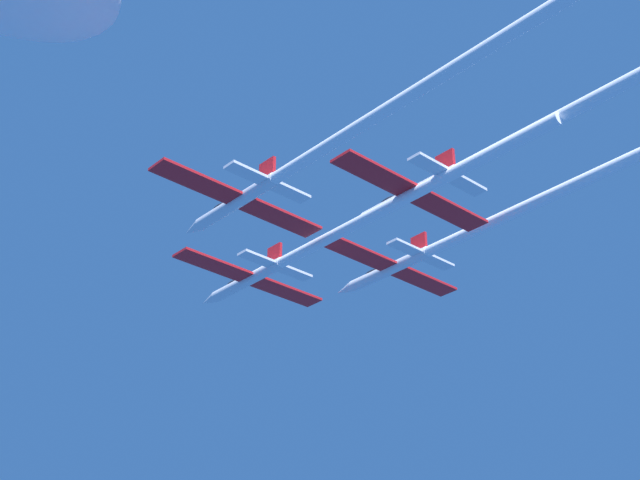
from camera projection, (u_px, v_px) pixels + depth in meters
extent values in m
cylinder|color=white|center=(247.00, 280.00, 88.72)|extent=(1.09, 9.94, 1.09)
cone|color=white|center=(209.00, 300.00, 92.68)|extent=(1.07, 2.19, 1.07)
ellipsoid|color=black|center=(233.00, 283.00, 90.36)|extent=(0.77, 1.99, 0.55)
cube|color=red|center=(213.00, 265.00, 85.84)|extent=(7.56, 2.19, 0.24)
cube|color=red|center=(286.00, 292.00, 90.95)|extent=(7.56, 2.19, 0.24)
cube|color=red|center=(275.00, 253.00, 86.75)|extent=(0.29, 1.79, 1.59)
cube|color=white|center=(257.00, 258.00, 84.66)|extent=(3.40, 1.31, 0.24)
cube|color=white|center=(294.00, 273.00, 87.32)|extent=(3.40, 1.31, 0.24)
cylinder|color=white|center=(402.00, 200.00, 75.60)|extent=(0.98, 30.21, 0.98)
cylinder|color=white|center=(236.00, 203.00, 76.99)|extent=(1.09, 9.94, 1.09)
cone|color=white|center=(193.00, 229.00, 80.95)|extent=(1.07, 2.19, 1.07)
ellipsoid|color=black|center=(220.00, 208.00, 78.64)|extent=(0.77, 1.99, 0.55)
cube|color=red|center=(196.00, 181.00, 74.11)|extent=(7.56, 2.19, 0.24)
cube|color=red|center=(280.00, 218.00, 79.22)|extent=(7.56, 2.19, 0.24)
cube|color=red|center=(267.00, 169.00, 75.03)|extent=(0.29, 1.79, 1.59)
cube|color=white|center=(246.00, 172.00, 72.93)|extent=(3.40, 1.31, 0.24)
cube|color=white|center=(290.00, 192.00, 75.59)|extent=(3.40, 1.31, 0.24)
cylinder|color=white|center=(407.00, 97.00, 64.51)|extent=(0.98, 28.27, 0.98)
cylinder|color=white|center=(389.00, 270.00, 89.70)|extent=(1.09, 9.94, 1.09)
cone|color=white|center=(345.00, 290.00, 93.66)|extent=(1.07, 2.19, 1.07)
ellipsoid|color=black|center=(372.00, 273.00, 91.35)|extent=(0.77, 1.99, 0.55)
cube|color=red|center=(360.00, 254.00, 86.82)|extent=(7.56, 2.19, 0.24)
cube|color=red|center=(423.00, 281.00, 91.93)|extent=(7.56, 2.19, 0.24)
cube|color=red|center=(419.00, 243.00, 87.74)|extent=(0.29, 1.79, 1.59)
cube|color=white|center=(404.00, 247.00, 85.64)|extent=(3.40, 1.31, 0.24)
cube|color=white|center=(437.00, 262.00, 88.30)|extent=(3.40, 1.31, 0.24)
cylinder|color=white|center=(573.00, 185.00, 76.11)|extent=(0.98, 31.67, 0.98)
cylinder|color=white|center=(409.00, 196.00, 75.79)|extent=(1.09, 9.94, 1.09)
cone|color=white|center=(356.00, 223.00, 79.75)|extent=(1.07, 2.19, 1.07)
ellipsoid|color=black|center=(389.00, 201.00, 77.44)|extent=(0.77, 1.99, 0.55)
cube|color=red|center=(375.00, 174.00, 72.91)|extent=(7.56, 2.19, 0.24)
cube|color=red|center=(449.00, 211.00, 78.02)|extent=(7.56, 2.19, 0.24)
cube|color=red|center=(445.00, 162.00, 73.83)|extent=(0.29, 1.79, 1.59)
cube|color=white|center=(429.00, 164.00, 71.74)|extent=(3.40, 1.31, 0.24)
cube|color=white|center=(467.00, 185.00, 74.39)|extent=(3.40, 1.31, 0.24)
cylinder|color=white|center=(604.00, 94.00, 63.95)|extent=(0.98, 26.32, 0.98)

